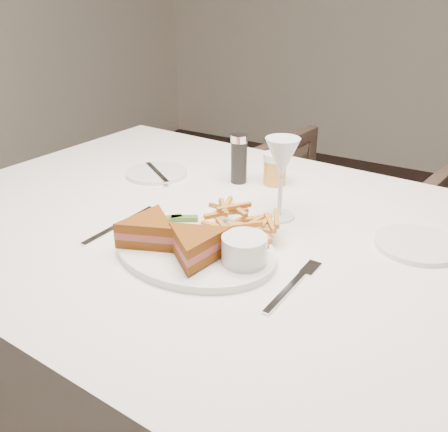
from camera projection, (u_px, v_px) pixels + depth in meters
table at (235, 369)px, 1.19m from camera, size 1.50×1.05×0.75m
chair_far at (338, 224)px, 1.93m from camera, size 0.77×0.73×0.71m
table_setting at (225, 218)px, 0.98m from camera, size 0.83×0.62×0.18m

